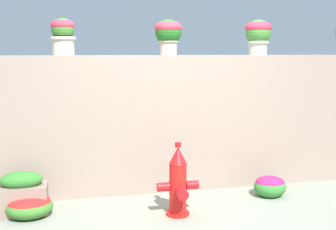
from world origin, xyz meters
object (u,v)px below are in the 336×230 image
at_px(potted_plant_1, 63,34).
at_px(flower_bush_left, 29,206).
at_px(potted_plant_2, 168,33).
at_px(fire_hydrant, 178,184).
at_px(flower_bush_right, 270,185).
at_px(potted_plant_3, 258,34).
at_px(planter_box, 22,194).

xyz_separation_m(potted_plant_1, flower_bush_left, (-0.39, -0.60, -1.78)).
xyz_separation_m(potted_plant_2, flower_bush_left, (-1.60, -0.53, -1.80)).
height_order(fire_hydrant, flower_bush_left, fire_hydrant).
bearing_deg(potted_plant_1, potted_plant_2, -3.33).
height_order(fire_hydrant, flower_bush_right, fire_hydrant).
relative_size(potted_plant_1, flower_bush_right, 1.09).
relative_size(potted_plant_3, fire_hydrant, 0.56).
xyz_separation_m(flower_bush_left, flower_bush_right, (2.72, 0.03, 0.01)).
xyz_separation_m(fire_hydrant, flower_bush_right, (1.21, 0.33, -0.21)).
bearing_deg(potted_plant_3, flower_bush_right, -94.53).
bearing_deg(planter_box, flower_bush_left, -49.87).
relative_size(potted_plant_1, potted_plant_3, 0.96).
bearing_deg(flower_bush_right, flower_bush_left, -179.37).
xyz_separation_m(potted_plant_1, flower_bush_right, (2.33, -0.57, -1.77)).
distance_m(fire_hydrant, flower_bush_right, 1.27).
xyz_separation_m(potted_plant_2, potted_plant_3, (1.17, 0.06, 0.01)).
distance_m(potted_plant_2, potted_plant_3, 1.17).
bearing_deg(potted_plant_2, flower_bush_right, -24.03).
relative_size(potted_plant_1, flower_bush_left, 0.87).
bearing_deg(fire_hydrant, potted_plant_1, 141.29).
height_order(potted_plant_1, fire_hydrant, potted_plant_1).
height_order(potted_plant_1, potted_plant_2, potted_plant_2).
bearing_deg(flower_bush_left, planter_box, 130.13).
xyz_separation_m(potted_plant_2, planter_box, (-1.68, -0.44, -1.70)).
distance_m(potted_plant_2, flower_bush_right, 2.17).
height_order(potted_plant_1, flower_bush_left, potted_plant_1).
relative_size(fire_hydrant, flower_bush_left, 1.62).
distance_m(potted_plant_3, planter_box, 3.36).
distance_m(flower_bush_right, planter_box, 2.81).
bearing_deg(flower_bush_right, planter_box, 178.70).
relative_size(potted_plant_1, fire_hydrant, 0.54).
bearing_deg(potted_plant_2, flower_bush_left, -161.65).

